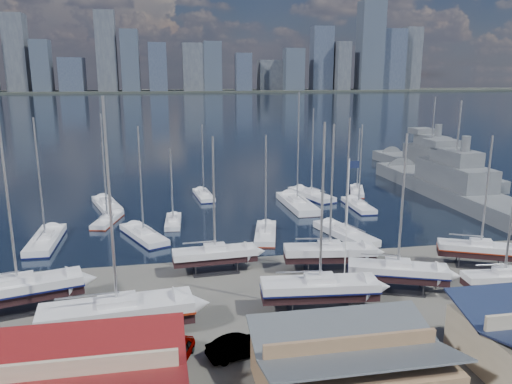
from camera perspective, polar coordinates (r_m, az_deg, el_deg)
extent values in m
plane|color=#605E59|center=(49.64, 3.90, -11.32)|extent=(1400.00, 1400.00, 0.00)
cube|color=#172536|center=(354.47, -8.74, 9.76)|extent=(1400.00, 600.00, 0.40)
cube|color=#2D332D|center=(614.09, -9.60, 11.27)|extent=(1400.00, 80.00, 2.20)
cube|color=#595E66|center=(633.39, -25.67, 14.13)|extent=(22.49, 24.47, 83.83)
cube|color=#3D4756|center=(619.96, -23.28, 13.11)|extent=(19.55, 21.83, 55.97)
cube|color=#475166|center=(620.33, -20.23, 12.49)|extent=(26.03, 30.49, 37.14)
cube|color=#595E66|center=(604.10, -16.72, 15.14)|extent=(21.60, 16.58, 87.63)
cube|color=#3D4756|center=(603.20, -14.15, 14.34)|extent=(19.42, 28.42, 67.60)
cube|color=#475166|center=(605.34, -11.15, 13.84)|extent=(20.24, 23.80, 54.09)
cube|color=#595E66|center=(603.22, -7.16, 13.98)|extent=(24.62, 19.72, 54.00)
cube|color=#3D4756|center=(603.21, -5.01, 14.13)|extent=(20.75, 17.93, 55.97)
cube|color=#475166|center=(606.13, -1.45, 13.56)|extent=(18.36, 16.25, 43.03)
cube|color=#595E66|center=(631.34, 1.60, 13.21)|extent=(28.49, 22.03, 35.69)
cube|color=#3D4756|center=(619.96, 4.33, 13.80)|extent=(23.34, 17.87, 49.11)
cube|color=#475166|center=(645.45, 7.49, 14.90)|extent=(25.35, 19.79, 75.95)
cube|color=#595E66|center=(646.62, 9.69, 14.01)|extent=(17.00, 27.45, 57.67)
cube|color=#3D4756|center=(660.91, 12.92, 15.95)|extent=(29.28, 24.05, 106.04)
cube|color=#475166|center=(681.93, 15.08, 14.41)|extent=(30.82, 28.37, 74.41)
cube|color=#595E66|center=(696.78, 17.31, 14.36)|extent=(21.74, 17.03, 77.48)
cube|color=maroon|center=(33.05, -21.46, -18.36)|extent=(14.70, 9.45, 1.41)
cube|color=#8C6B4C|center=(35.54, 10.71, -19.56)|extent=(12.00, 8.00, 3.00)
cube|color=#50555C|center=(34.49, 10.86, -16.71)|extent=(12.60, 8.40, 1.27)
cube|color=#2D2D33|center=(50.33, -25.28, -12.19)|extent=(6.44, 4.19, 0.16)
cube|color=black|center=(49.71, -25.46, -10.57)|extent=(11.07, 5.34, 0.86)
cube|color=silver|center=(49.39, -25.56, -9.65)|extent=(11.19, 5.77, 0.86)
cube|color=#0D1142|center=(49.54, -25.51, -10.08)|extent=(11.30, 5.83, 0.17)
cube|color=silver|center=(49.14, -25.64, -8.92)|extent=(3.08, 2.46, 0.50)
cylinder|color=#B2B2B7|center=(47.11, -26.49, -0.95)|extent=(0.22, 0.22, 14.55)
cube|color=#2D2D33|center=(43.05, -15.35, -15.76)|extent=(6.81, 3.63, 0.16)
cube|color=black|center=(42.31, -15.49, -13.87)|extent=(12.11, 3.99, 0.95)
cube|color=silver|center=(41.90, -15.57, -12.71)|extent=(12.16, 4.49, 0.95)
cube|color=maroon|center=(42.09, -15.53, -13.24)|extent=(12.29, 4.53, 0.19)
cube|color=silver|center=(41.59, -15.63, -11.81)|extent=(3.16, 2.28, 0.50)
cylinder|color=#B2B2B7|center=(39.01, -16.34, -1.38)|extent=(0.22, 0.22, 16.06)
cube|color=#2D2D33|center=(54.28, -4.67, -9.03)|extent=(5.01, 2.55, 0.16)
cube|color=black|center=(53.74, -4.70, -7.57)|extent=(8.99, 2.68, 0.71)
cube|color=silver|center=(53.49, -4.72, -6.86)|extent=(9.01, 3.05, 0.71)
cube|color=silver|center=(53.29, -4.73, -6.25)|extent=(2.31, 1.63, 0.50)
cylinder|color=#B2B2B7|center=(51.66, -4.85, -0.24)|extent=(0.22, 0.22, 11.97)
cube|color=#2D2D33|center=(46.37, 7.20, -13.16)|extent=(5.92, 3.13, 0.16)
cube|color=black|center=(45.71, 7.26, -11.43)|extent=(10.55, 3.42, 0.83)
cube|color=silver|center=(45.37, 7.29, -10.48)|extent=(10.59, 3.86, 0.83)
cube|color=#0D1142|center=(45.53, 7.28, -10.92)|extent=(10.70, 3.90, 0.17)
cube|color=silver|center=(45.11, 7.32, -9.71)|extent=(2.74, 1.98, 0.50)
cylinder|color=#B2B2B7|center=(42.94, 7.58, -1.39)|extent=(0.22, 0.22, 13.99)
cube|color=#2D2D33|center=(55.13, 8.33, -8.77)|extent=(5.59, 3.11, 0.16)
cube|color=black|center=(54.58, 8.38, -7.30)|extent=(9.88, 3.55, 0.77)
cube|color=silver|center=(54.32, 8.41, -6.54)|extent=(9.93, 3.96, 0.77)
cube|color=silver|center=(54.11, 8.43, -5.91)|extent=(2.61, 1.93, 0.50)
cylinder|color=#B2B2B7|center=(52.40, 8.66, 0.59)|extent=(0.22, 0.22, 13.04)
cube|color=#2D2D33|center=(51.59, 15.73, -10.74)|extent=(5.68, 4.04, 0.16)
cube|color=black|center=(51.01, 15.84, -9.20)|extent=(9.60, 5.41, 0.75)
cube|color=silver|center=(50.74, 15.89, -8.41)|extent=(9.74, 5.78, 0.75)
cube|color=#0D1142|center=(50.86, 15.87, -8.78)|extent=(9.84, 5.84, 0.15)
cube|color=silver|center=(50.52, 15.94, -7.75)|extent=(2.76, 2.31, 0.50)
cylinder|color=#B2B2B7|center=(48.72, 16.39, -1.02)|extent=(0.22, 0.22, 12.71)
cube|color=#2D2D33|center=(60.77, 24.09, -7.71)|extent=(5.32, 4.04, 0.16)
cube|color=black|center=(60.28, 24.22, -6.40)|extent=(8.87, 5.58, 0.70)
cube|color=silver|center=(60.06, 24.28, -5.77)|extent=(9.02, 5.92, 0.70)
cube|color=maroon|center=(60.16, 24.25, -6.06)|extent=(9.11, 5.98, 0.14)
cube|color=silver|center=(59.88, 24.34, -5.22)|extent=(2.62, 2.26, 0.50)
cylinder|color=#B2B2B7|center=(58.45, 24.87, 0.09)|extent=(0.22, 0.22, 11.88)
cube|color=#2D2D33|center=(53.87, 26.28, -10.61)|extent=(4.39, 2.30, 0.16)
cube|color=black|center=(53.35, 26.43, -9.20)|extent=(7.84, 2.49, 0.62)
cube|color=silver|center=(53.13, 26.50, -8.58)|extent=(7.87, 2.81, 0.62)
cube|color=silver|center=(52.94, 26.57, -8.02)|extent=(2.03, 1.46, 0.50)
cylinder|color=#B2B2B7|center=(51.47, 27.13, -2.85)|extent=(0.22, 0.22, 10.41)
cube|color=black|center=(67.92, -22.84, -5.76)|extent=(2.63, 10.92, 0.87)
cube|color=silver|center=(67.65, -22.91, -5.06)|extent=(3.09, 10.92, 0.87)
cube|color=#0D1142|center=(67.77, -22.88, -5.39)|extent=(3.12, 11.03, 0.17)
cube|color=silver|center=(67.45, -22.96, -4.51)|extent=(1.84, 2.73, 0.50)
cylinder|color=#B2B2B7|center=(65.76, -23.52, 1.41)|extent=(0.22, 0.22, 14.73)
cube|color=black|center=(74.46, -16.57, -3.55)|extent=(3.79, 8.25, 0.64)
cube|color=silver|center=(74.29, -16.61, -3.08)|extent=(4.12, 8.33, 0.64)
cube|color=maroon|center=(74.37, -16.59, -3.30)|extent=(4.16, 8.42, 0.13)
cube|color=silver|center=(74.13, -16.63, -2.65)|extent=(1.79, 2.27, 0.50)
cylinder|color=#B2B2B7|center=(72.94, -16.90, 1.26)|extent=(0.22, 0.22, 10.84)
cube|color=black|center=(82.79, -16.64, -1.93)|extent=(5.40, 10.58, 0.83)
cube|color=silver|center=(82.59, -16.67, -1.38)|extent=(5.81, 10.71, 0.83)
cube|color=silver|center=(82.43, -16.70, -0.93)|extent=(2.42, 2.98, 0.50)
cylinder|color=#B2B2B7|center=(81.11, -17.02, 3.67)|extent=(0.22, 0.22, 13.93)
cube|color=black|center=(66.35, -12.68, -5.43)|extent=(6.28, 10.16, 0.80)
cube|color=silver|center=(66.10, -12.72, -4.77)|extent=(6.67, 10.33, 0.80)
cube|color=#0D1142|center=(66.22, -12.70, -5.08)|extent=(6.74, 10.43, 0.16)
cube|color=silver|center=(65.91, -12.74, -4.23)|extent=(2.57, 2.98, 0.50)
cylinder|color=#B2B2B7|center=(64.28, -13.04, 1.34)|extent=(0.22, 0.22, 13.57)
cube|color=black|center=(71.67, -9.43, -3.81)|extent=(2.23, 7.56, 0.60)
cube|color=silver|center=(71.50, -9.45, -3.35)|extent=(2.54, 7.58, 0.60)
cube|color=silver|center=(71.35, -9.46, -2.93)|extent=(1.37, 1.94, 0.50)
cylinder|color=#B2B2B7|center=(70.18, -9.61, 0.83)|extent=(0.22, 0.22, 10.08)
cube|color=black|center=(86.15, -5.99, -0.82)|extent=(2.96, 8.88, 0.70)
cube|color=silver|center=(85.99, -6.00, -0.37)|extent=(3.32, 8.92, 0.70)
cube|color=#0D1142|center=(86.06, -5.99, -0.58)|extent=(3.36, 9.01, 0.14)
cube|color=silver|center=(85.85, -6.01, 0.02)|extent=(1.68, 2.32, 0.50)
cylinder|color=#B2B2B7|center=(84.74, -6.10, 3.73)|extent=(0.22, 0.22, 11.76)
cube|color=black|center=(65.44, 1.10, -5.34)|extent=(4.26, 9.49, 0.74)
cube|color=silver|center=(65.21, 1.10, -4.73)|extent=(4.64, 9.58, 0.74)
cube|color=maroon|center=(65.31, 1.10, -5.01)|extent=(4.69, 9.68, 0.15)
cube|color=silver|center=(65.02, 1.11, -4.21)|extent=(2.04, 2.60, 0.50)
cylinder|color=#B2B2B7|center=(63.48, 1.13, 0.95)|extent=(0.22, 0.22, 12.47)
cube|color=black|center=(79.97, 4.70, -1.99)|extent=(3.57, 12.68, 1.00)
cube|color=silver|center=(79.71, 4.71, -1.29)|extent=(4.09, 12.70, 1.00)
cube|color=silver|center=(79.53, 4.72, -0.77)|extent=(2.25, 3.23, 0.50)
cylinder|color=#B2B2B7|center=(77.95, 4.84, 5.10)|extent=(0.22, 0.22, 16.94)
cube|color=black|center=(86.41, 6.33, -0.83)|extent=(5.55, 10.85, 0.85)
cube|color=silver|center=(86.21, 6.34, -0.28)|extent=(5.97, 10.98, 0.85)
cube|color=#0D1142|center=(86.30, 6.33, -0.53)|extent=(6.03, 11.09, 0.17)
cube|color=silver|center=(86.05, 6.35, 0.15)|extent=(2.48, 3.05, 0.50)
cylinder|color=#B2B2B7|center=(84.76, 6.47, 4.70)|extent=(0.22, 0.22, 14.28)
cube|color=black|center=(66.27, 10.11, -5.35)|extent=(5.37, 11.01, 0.86)
cube|color=silver|center=(66.00, 10.15, -4.65)|extent=(5.80, 11.13, 0.86)
cube|color=silver|center=(65.80, 10.17, -4.09)|extent=(2.46, 3.07, 0.50)
cylinder|color=#B2B2B7|center=(64.09, 10.42, 1.89)|extent=(0.22, 0.22, 14.47)
cube|color=black|center=(80.72, 11.61, -2.00)|extent=(2.28, 9.20, 0.73)
cube|color=silver|center=(80.53, 11.63, -1.50)|extent=(2.66, 9.20, 0.73)
cube|color=#0D1142|center=(80.62, 11.62, -1.73)|extent=(2.69, 9.29, 0.15)
cube|color=silver|center=(80.38, 11.65, -1.07)|extent=(1.57, 2.31, 0.50)
cylinder|color=#B2B2B7|center=(79.15, 11.85, 3.10)|extent=(0.22, 0.22, 12.39)
cube|color=black|center=(90.65, 11.43, -0.29)|extent=(4.50, 8.19, 0.64)
cube|color=silver|center=(90.51, 11.45, 0.10)|extent=(4.82, 8.31, 0.64)
cube|color=maroon|center=(90.57, 11.44, -0.08)|extent=(4.86, 8.39, 0.13)
cube|color=silver|center=(90.38, 11.47, 0.46)|extent=(1.94, 2.34, 0.50)
cylinder|color=#B2B2B7|center=(89.40, 11.62, 3.68)|extent=(0.22, 0.22, 10.83)
cube|color=slate|center=(91.13, 21.55, -0.46)|extent=(7.81, 45.66, 4.10)
cube|color=slate|center=(90.36, 21.75, 1.91)|extent=(6.02, 16.02, 3.60)
cube|color=slate|center=(89.86, 21.92, 3.78)|extent=(4.48, 9.17, 2.40)
cube|color=slate|center=(93.44, 20.50, 5.29)|extent=(5.16, 4.62, 1.20)
cylinder|color=#B2B2B7|center=(89.24, 22.20, 7.07)|extent=(0.30, 0.30, 8.00)
cube|color=slate|center=(112.82, 19.19, 2.20)|extent=(8.88, 40.41, 3.61)
cube|color=slate|center=(112.23, 19.33, 4.00)|extent=(5.99, 14.32, 3.60)
cube|color=slate|center=(111.83, 19.45, 5.52)|extent=(4.34, 8.24, 2.40)
cube|color=slate|center=(114.98, 18.42, 6.65)|extent=(4.73, 4.28, 1.20)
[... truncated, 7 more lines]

